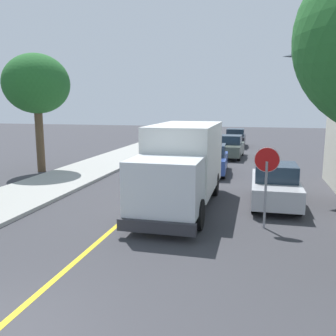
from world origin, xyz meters
TOP-DOWN VIEW (x-y plane):
  - centre_line_yellow at (0.00, 10.00)m, footprint 0.16×56.00m
  - box_truck at (1.63, 9.18)m, footprint 2.40×7.18m
  - parked_car_near at (1.88, 16.38)m, footprint 2.00×4.48m
  - parked_car_mid at (2.50, 22.89)m, footprint 1.97×4.47m
  - parked_car_far at (2.44, 30.19)m, footprint 1.82×4.41m
  - parked_van_across at (5.20, 10.30)m, footprint 1.83×4.41m
  - stop_sign at (4.75, 7.28)m, footprint 0.80×0.10m
  - street_tree_down_block at (-8.05, 14.48)m, footprint 3.79×3.79m

SIDE VIEW (x-z plane):
  - centre_line_yellow at x=0.00m, z-range 0.00..0.01m
  - parked_car_near at x=1.88m, z-range -0.04..1.63m
  - parked_car_mid at x=2.50m, z-range -0.04..1.63m
  - parked_car_far at x=2.44m, z-range -0.04..1.63m
  - parked_van_across at x=5.20m, z-range -0.04..1.63m
  - box_truck at x=1.63m, z-range 0.17..3.37m
  - stop_sign at x=4.75m, z-range 0.53..3.18m
  - street_tree_down_block at x=-8.05m, z-range 1.67..8.51m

